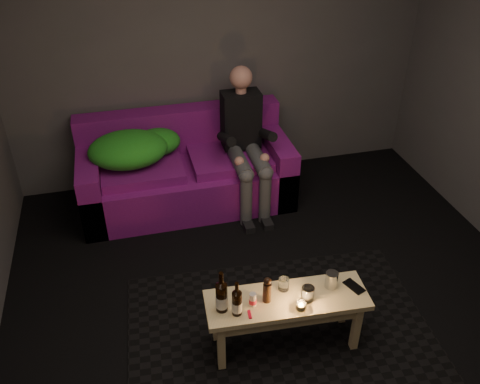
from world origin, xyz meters
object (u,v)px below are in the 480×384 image
object	(u,v)px
person	(245,139)
beer_bottle_a	(222,296)
coffee_table	(287,306)
steel_cup	(331,280)
sofa	(186,172)
beer_bottle_b	(237,302)

from	to	relation	value
person	beer_bottle_a	size ratio (longest dim) A/B	4.23
coffee_table	steel_cup	world-z (taller)	steel_cup
sofa	person	distance (m)	0.67
coffee_table	beer_bottle_a	world-z (taller)	beer_bottle_a
sofa	person	xyz separation A→B (m)	(0.54, -0.16, 0.37)
person	beer_bottle_a	world-z (taller)	person
sofa	person	bearing A→B (deg)	-16.25
beer_bottle_a	beer_bottle_b	size ratio (longest dim) A/B	1.20
steel_cup	coffee_table	bearing A→B (deg)	-174.11
coffee_table	beer_bottle_a	size ratio (longest dim) A/B	3.53
sofa	beer_bottle_b	size ratio (longest dim) A/B	7.57
beer_bottle_b	steel_cup	world-z (taller)	beer_bottle_b
coffee_table	beer_bottle_b	xyz separation A→B (m)	(-0.34, -0.05, 0.17)
person	coffee_table	size ratio (longest dim) A/B	1.20
coffee_table	beer_bottle_b	distance (m)	0.39
beer_bottle_b	coffee_table	bearing A→B (deg)	7.72
beer_bottle_a	beer_bottle_b	xyz separation A→B (m)	(0.08, -0.05, -0.02)
sofa	beer_bottle_b	world-z (taller)	sofa
beer_bottle_b	steel_cup	xyz separation A→B (m)	(0.66, 0.08, -0.04)
sofa	steel_cup	world-z (taller)	sofa
person	coffee_table	bearing A→B (deg)	-95.91
coffee_table	sofa	bearing A→B (deg)	100.53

